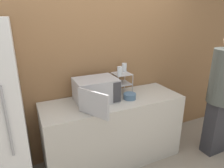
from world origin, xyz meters
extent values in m
cube|color=olive|center=(0.00, 0.69, 1.30)|extent=(8.00, 0.06, 2.60)
cube|color=#B7B2A8|center=(0.00, 0.32, 0.46)|extent=(1.83, 0.65, 0.91)
cube|color=#ADADB2|center=(-0.21, 0.39, 1.06)|extent=(0.52, 0.38, 0.29)
cube|color=#B7B2A8|center=(-0.27, 0.20, 1.06)|extent=(0.37, 0.01, 0.25)
cube|color=#333338|center=(-0.01, 0.20, 1.06)|extent=(0.10, 0.01, 0.26)
cube|color=#ADADB2|center=(-0.38, 0.02, 1.06)|extent=(0.22, 0.37, 0.28)
cylinder|color=#B2B2B7|center=(0.09, 0.37, 1.06)|extent=(0.01, 0.01, 0.29)
cylinder|color=#B2B2B7|center=(0.31, 0.37, 1.06)|extent=(0.01, 0.01, 0.29)
cylinder|color=#B2B2B7|center=(0.09, 0.60, 1.06)|extent=(0.01, 0.01, 0.29)
cylinder|color=#B2B2B7|center=(0.31, 0.60, 1.06)|extent=(0.01, 0.01, 0.29)
cube|color=#B2B2B7|center=(0.20, 0.48, 1.06)|extent=(0.22, 0.22, 0.01)
cube|color=#B2B2B7|center=(0.20, 0.48, 1.19)|extent=(0.22, 0.22, 0.01)
cylinder|color=silver|center=(0.13, 0.41, 1.26)|extent=(0.07, 0.07, 0.12)
cylinder|color=silver|center=(0.27, 0.55, 1.26)|extent=(0.07, 0.07, 0.12)
cylinder|color=slate|center=(0.20, 0.26, 0.92)|extent=(0.09, 0.09, 0.01)
cylinder|color=slate|center=(0.20, 0.26, 0.95)|extent=(0.16, 0.16, 0.07)
cube|color=#2D2D33|center=(1.42, -0.16, 0.40)|extent=(0.31, 0.19, 0.80)
cylinder|color=#99999E|center=(-1.20, -0.04, 1.06)|extent=(0.02, 0.02, 0.68)
camera|label=1|loc=(-1.03, -1.81, 1.94)|focal=32.00mm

